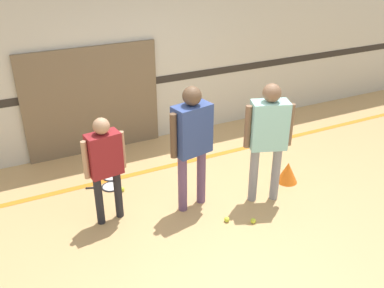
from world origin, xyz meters
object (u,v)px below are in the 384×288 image
training_cone (288,172)px  tennis_ball_near_instructor (227,219)px  person_student_left (105,160)px  tennis_ball_stray_left (253,221)px  tennis_ball_by_spare_racket (122,189)px  person_instructor (192,136)px  person_student_right (268,131)px  racket_spare_on_floor (109,187)px  racket_second_spare (111,176)px

training_cone → tennis_ball_near_instructor: bearing=-160.7°
person_student_left → tennis_ball_stray_left: (1.56, -0.85, -0.82)m
tennis_ball_by_spare_racket → tennis_ball_stray_left: (1.24, -1.40, 0.00)m
person_instructor → tennis_ball_near_instructor: 1.13m
person_student_right → racket_spare_on_floor: (-1.78, 1.18, -1.00)m
person_student_left → tennis_ball_near_instructor: person_student_left is taller
racket_spare_on_floor → training_cone: (2.34, -0.97, 0.14)m
person_student_right → training_cone: size_ratio=5.31×
person_instructor → tennis_ball_by_spare_racket: (-0.73, 0.72, -0.99)m
racket_second_spare → training_cone: (2.23, -1.24, 0.14)m
tennis_ball_stray_left → person_student_right: bearing=43.9°
racket_second_spare → tennis_ball_by_spare_racket: (0.02, -0.45, 0.02)m
person_student_right → tennis_ball_by_spare_racket: person_student_right is taller
tennis_ball_near_instructor → tennis_ball_by_spare_racket: size_ratio=1.00×
racket_spare_on_floor → tennis_ball_near_instructor: size_ratio=7.67×
person_instructor → training_cone: person_instructor is taller
person_student_left → tennis_ball_stray_left: 1.96m
person_instructor → racket_second_spare: size_ratio=3.34×
person_student_left → racket_spare_on_floor: size_ratio=2.73×
person_student_left → tennis_ball_by_spare_racket: (0.32, 0.55, -0.82)m
person_instructor → tennis_ball_near_instructor: person_instructor is taller
person_student_left → tennis_ball_by_spare_racket: person_student_left is taller
person_student_right → racket_spare_on_floor: size_ratio=3.22×
person_student_right → tennis_ball_by_spare_racket: bearing=-11.7°
tennis_ball_near_instructor → training_cone: 1.33m
tennis_ball_stray_left → person_student_left: bearing=151.4°
tennis_ball_by_spare_racket → racket_spare_on_floor: bearing=127.0°
racket_spare_on_floor → racket_second_spare: size_ratio=1.02×
racket_second_spare → tennis_ball_stray_left: bearing=-119.0°
person_instructor → tennis_ball_near_instructor: size_ratio=24.95×
racket_second_spare → tennis_ball_by_spare_racket: bearing=-150.6°
training_cone → person_instructor: bearing=177.3°
person_instructor → racket_spare_on_floor: bearing=122.5°
person_instructor → person_student_right: person_instructor is taller
person_student_left → tennis_ball_by_spare_racket: 1.04m
racket_second_spare → tennis_ball_stray_left: tennis_ball_stray_left is taller
racket_second_spare → training_cone: size_ratio=1.61×
racket_spare_on_floor → tennis_ball_by_spare_racket: (0.13, -0.17, 0.02)m
tennis_ball_by_spare_racket → tennis_ball_stray_left: size_ratio=1.00×
tennis_ball_near_instructor → tennis_ball_stray_left: (0.28, -0.17, 0.00)m
racket_second_spare → tennis_ball_by_spare_racket: 0.45m
person_instructor → person_student_right: (0.92, -0.28, -0.01)m
tennis_ball_stray_left → tennis_ball_near_instructor: bearing=149.2°
racket_spare_on_floor → tennis_ball_stray_left: (1.37, -1.57, 0.02)m
tennis_ball_near_instructor → tennis_ball_stray_left: 0.33m
racket_second_spare → person_instructor: bearing=-120.8°
tennis_ball_by_spare_racket → tennis_ball_stray_left: bearing=-48.4°
person_student_left → person_student_right: person_student_right is taller
person_instructor → tennis_ball_by_spare_racket: 1.42m
racket_spare_on_floor → person_student_left: bearing=94.3°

